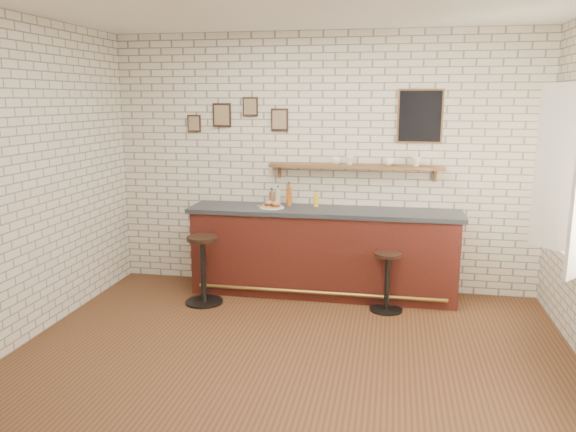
# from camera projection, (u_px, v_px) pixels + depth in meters

# --- Properties ---
(ground) EXTENTS (5.00, 5.00, 0.00)m
(ground) POSITION_uv_depth(u_px,v_px,m) (291.00, 357.00, 4.97)
(ground) COLOR brown
(ground) RESTS_ON ground
(bar_counter) EXTENTS (3.10, 0.65, 1.01)m
(bar_counter) POSITION_uv_depth(u_px,v_px,m) (323.00, 252.00, 6.48)
(bar_counter) COLOR #4B1914
(bar_counter) RESTS_ON ground
(sandwich_plate) EXTENTS (0.28, 0.28, 0.01)m
(sandwich_plate) POSITION_uv_depth(u_px,v_px,m) (272.00, 207.00, 6.45)
(sandwich_plate) COLOR white
(sandwich_plate) RESTS_ON bar_counter
(ciabatta_sandwich) EXTENTS (0.22, 0.16, 0.07)m
(ciabatta_sandwich) POSITION_uv_depth(u_px,v_px,m) (272.00, 204.00, 6.44)
(ciabatta_sandwich) COLOR tan
(ciabatta_sandwich) RESTS_ON sandwich_plate
(potato_chips) EXTENTS (0.26, 0.18, 0.00)m
(potato_chips) POSITION_uv_depth(u_px,v_px,m) (269.00, 207.00, 6.45)
(potato_chips) COLOR #DFB54E
(potato_chips) RESTS_ON sandwich_plate
(bitters_bottle_brown) EXTENTS (0.06, 0.06, 0.20)m
(bitters_bottle_brown) POSITION_uv_depth(u_px,v_px,m) (272.00, 198.00, 6.61)
(bitters_bottle_brown) COLOR brown
(bitters_bottle_brown) RESTS_ON bar_counter
(bitters_bottle_white) EXTENTS (0.06, 0.06, 0.23)m
(bitters_bottle_white) POSITION_uv_depth(u_px,v_px,m) (278.00, 197.00, 6.60)
(bitters_bottle_white) COLOR beige
(bitters_bottle_white) RESTS_ON bar_counter
(bitters_bottle_amber) EXTENTS (0.07, 0.07, 0.28)m
(bitters_bottle_amber) POSITION_uv_depth(u_px,v_px,m) (289.00, 196.00, 6.57)
(bitters_bottle_amber) COLOR #A3501A
(bitters_bottle_amber) RESTS_ON bar_counter
(condiment_bottle_yellow) EXTENTS (0.06, 0.06, 0.19)m
(condiment_bottle_yellow) POSITION_uv_depth(u_px,v_px,m) (316.00, 200.00, 6.52)
(condiment_bottle_yellow) COLOR yellow
(condiment_bottle_yellow) RESTS_ON bar_counter
(bar_stool_left) EXTENTS (0.42, 0.42, 0.76)m
(bar_stool_left) POSITION_uv_depth(u_px,v_px,m) (203.00, 268.00, 6.21)
(bar_stool_left) COLOR black
(bar_stool_left) RESTS_ON ground
(bar_stool_right) EXTENTS (0.37, 0.37, 0.64)m
(bar_stool_right) POSITION_uv_depth(u_px,v_px,m) (387.00, 280.00, 6.00)
(bar_stool_right) COLOR black
(bar_stool_right) RESTS_ON ground
(wall_shelf) EXTENTS (2.00, 0.18, 0.18)m
(wall_shelf) POSITION_uv_depth(u_px,v_px,m) (355.00, 167.00, 6.42)
(wall_shelf) COLOR brown
(wall_shelf) RESTS_ON ground
(shelf_cup_a) EXTENTS (0.15, 0.15, 0.09)m
(shelf_cup_a) POSITION_uv_depth(u_px,v_px,m) (336.00, 161.00, 6.44)
(shelf_cup_a) COLOR white
(shelf_cup_a) RESTS_ON wall_shelf
(shelf_cup_b) EXTENTS (0.14, 0.14, 0.09)m
(shelf_cup_b) POSITION_uv_depth(u_px,v_px,m) (350.00, 161.00, 6.41)
(shelf_cup_b) COLOR white
(shelf_cup_b) RESTS_ON wall_shelf
(shelf_cup_c) EXTENTS (0.13, 0.13, 0.09)m
(shelf_cup_c) POSITION_uv_depth(u_px,v_px,m) (389.00, 162.00, 6.34)
(shelf_cup_c) COLOR white
(shelf_cup_c) RESTS_ON wall_shelf
(shelf_cup_d) EXTENTS (0.12, 0.12, 0.10)m
(shelf_cup_d) POSITION_uv_depth(u_px,v_px,m) (416.00, 162.00, 6.28)
(shelf_cup_d) COLOR white
(shelf_cup_d) RESTS_ON wall_shelf
(back_wall_decor) EXTENTS (2.96, 0.02, 0.56)m
(back_wall_decor) POSITION_uv_depth(u_px,v_px,m) (342.00, 116.00, 6.41)
(back_wall_decor) COLOR black
(back_wall_decor) RESTS_ON ground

